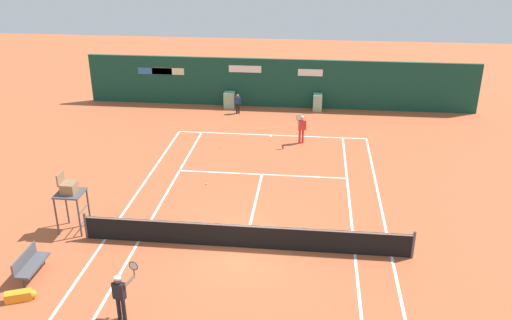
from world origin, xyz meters
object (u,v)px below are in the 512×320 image
Objects in this scene: ball_kid_left_post at (238,102)px; player_bench at (30,263)px; player_on_baseline at (301,127)px; tennis_ball_by_sideline at (206,184)px; umpire_chair at (69,192)px; equipment_bag at (22,296)px; tennis_ball_mid_court at (220,147)px; player_near_side at (120,293)px.

player_bench is at bearing 85.06° from ball_kid_left_post.
player_on_baseline is at bearing 146.80° from player_bench.
player_on_baseline is at bearing 53.85° from tennis_ball_by_sideline.
player_on_baseline is at bearing 140.18° from umpire_chair.
umpire_chair is at bearing 42.39° from player_on_baseline.
player_bench is (-0.19, -3.06, -1.11)m from umpire_chair.
equipment_bag is 13.87× the size of tennis_ball_mid_court.
player_near_side is 13.81m from tennis_ball_mid_court.
umpire_chair is at bearing 176.48° from player_bench.
umpire_chair is 35.42× the size of tennis_ball_by_sideline.
player_near_side reaches higher than ball_kid_left_post.
tennis_ball_by_sideline is at bearing 149.15° from player_bench.
player_bench is 22.54× the size of tennis_ball_mid_court.
tennis_ball_by_sideline is (0.14, -4.46, 0.00)m from tennis_ball_mid_court.
player_near_side reaches higher than player_on_baseline.
ball_kid_left_post is 5.90m from tennis_ball_mid_court.
umpire_chair is 3.26m from player_bench.
umpire_chair is 1.57× the size of player_bench.
umpire_chair reaches higher than ball_kid_left_post.
player_near_side is (-4.83, -14.95, 0.00)m from player_on_baseline.
tennis_ball_by_sideline is (0.70, 9.31, -0.90)m from player_near_side.
umpire_chair is 4.56m from equipment_bag.
player_bench is at bearing -109.97° from tennis_ball_mid_court.
umpire_chair is 1.36× the size of player_on_baseline.
player_near_side is (3.61, -4.84, -0.69)m from umpire_chair.
player_bench is 18.40m from ball_kid_left_post.
player_on_baseline is at bearing 15.58° from tennis_ball_mid_court.
equipment_bag reaches higher than tennis_ball_by_sideline.
player_near_side reaches higher than equipment_bag.
equipment_bag is 0.53× the size of player_on_baseline.
player_near_side reaches higher than tennis_ball_mid_court.
player_on_baseline reaches higher than equipment_bag.
tennis_ball_mid_court is 1.00× the size of tennis_ball_by_sideline.
tennis_ball_mid_court is (-4.27, -1.19, -0.89)m from player_on_baseline.
equipment_bag reaches higher than tennis_ball_mid_court.
tennis_ball_mid_court is at bearing 101.88° from player_near_side.
tennis_ball_mid_court is at bearing 160.03° from player_bench.
umpire_chair is 1.36× the size of player_near_side.
player_on_baseline is at bearing 86.32° from player_near_side.
ball_kid_left_post is (4.31, 14.78, -0.90)m from umpire_chair.
umpire_chair reaches higher than tennis_ball_by_sideline.
ball_kid_left_post is at bearing 77.70° from equipment_bag.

